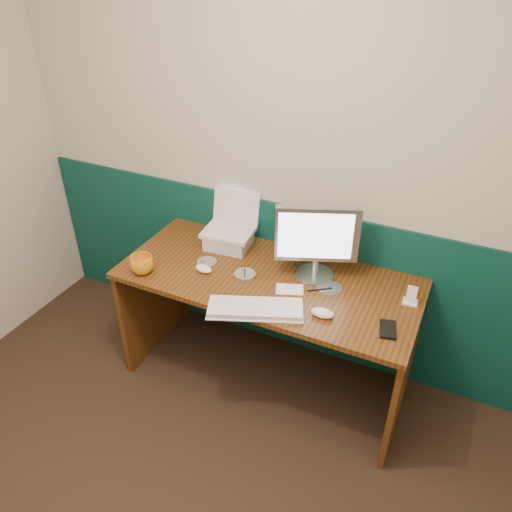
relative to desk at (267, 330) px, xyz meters
The scene contains 19 objects.
back_wall 0.95m from the desk, 90.40° to the left, with size 3.50×0.04×2.50m, color #BBB29E.
wainscot 0.38m from the desk, 90.42° to the left, with size 3.48×0.02×1.00m, color #07332C.
desk is the anchor object (origin of this frame).
laptop_riser 0.57m from the desk, 150.96° to the left, with size 0.24×0.21×0.08m, color #B8BBC4.
laptop 0.69m from the desk, 150.96° to the left, with size 0.28×0.22×0.23m, color silver, non-canonical shape.
monitor 0.64m from the desk, 26.36° to the left, with size 0.42×0.12×0.42m, color #A4A4A8, non-canonical shape.
keyboard 0.49m from the desk, 77.90° to the right, with size 0.45×0.15×0.03m, color silver.
mouse_right 0.57m from the desk, 26.72° to the right, with size 0.12×0.07×0.04m, color silver.
mouse_left 0.53m from the desk, 163.18° to the right, with size 0.10×0.06×0.03m, color white.
mug 0.80m from the desk, 158.21° to the right, with size 0.13×0.13×0.10m, color orange.
camcorder 0.52m from the desk, 65.53° to the left, with size 0.09×0.13×0.20m, color #B2B2B7, non-canonical shape.
cd_spindle 0.41m from the desk, 153.66° to the right, with size 0.11×0.11×0.02m, color #AFB7BF.
cd_loose_a 0.53m from the desk, behind, with size 0.11×0.11×0.00m, color silver.
cd_loose_b 0.50m from the desk, ahead, with size 0.13×0.13×0.00m, color silver.
pen 0.48m from the desk, ahead, with size 0.01×0.01×0.13m, color black.
papers 0.41m from the desk, 21.08° to the right, with size 0.14×0.09×0.00m, color silver.
dock 0.83m from the desk, ahead, with size 0.07×0.05×0.01m, color white.
music_player 0.85m from the desk, ahead, with size 0.05×0.01×0.09m, color white.
pda 0.79m from the desk, 12.97° to the right, with size 0.07×0.13×0.01m, color black.
Camera 1 is at (0.87, -0.61, 2.29)m, focal length 35.00 mm.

